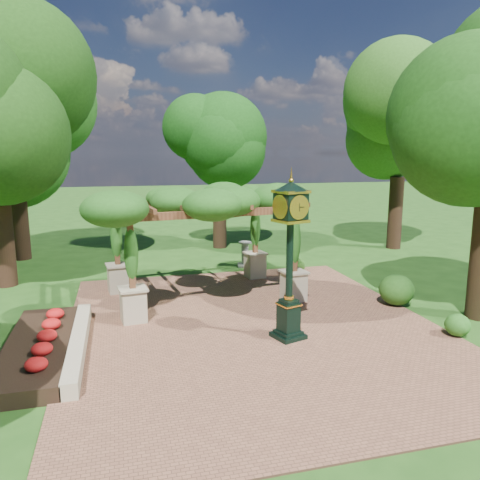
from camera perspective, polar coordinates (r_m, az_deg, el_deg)
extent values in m
plane|color=#1E4714|center=(12.40, 3.00, -12.13)|extent=(120.00, 120.00, 0.00)
cube|color=brown|center=(13.28, 1.67, -10.45)|extent=(10.00, 12.00, 0.04)
cube|color=#C6B793|center=(12.32, -19.09, -11.86)|extent=(0.35, 5.00, 0.40)
cube|color=red|center=(12.44, -23.30, -12.04)|extent=(1.50, 5.00, 0.36)
cube|color=black|center=(12.51, 5.89, -11.49)|extent=(0.91, 0.91, 0.11)
cube|color=black|center=(12.33, 5.93, -9.38)|extent=(0.57, 0.57, 0.82)
cube|color=gold|center=(12.22, 5.96, -7.78)|extent=(0.64, 0.64, 0.04)
cylinder|color=black|center=(11.90, 6.07, -2.39)|extent=(0.23, 0.23, 2.08)
cube|color=black|center=(11.67, 6.20, 4.13)|extent=(0.80, 0.80, 0.63)
cylinder|color=beige|center=(11.42, 7.22, 3.96)|extent=(0.53, 0.19, 0.54)
cone|color=black|center=(11.63, 6.25, 6.57)|extent=(1.03, 1.03, 0.23)
sphere|color=gold|center=(11.62, 6.26, 7.24)|extent=(0.13, 0.13, 0.13)
cube|color=tan|center=(13.80, -12.87, -7.76)|extent=(0.75, 0.75, 0.93)
cube|color=brown|center=(13.41, -13.13, -1.77)|extent=(0.19, 0.19, 1.91)
cube|color=tan|center=(15.41, 6.55, -5.62)|extent=(0.75, 0.75, 0.93)
cube|color=brown|center=(15.07, 6.66, -0.22)|extent=(0.19, 0.19, 1.91)
cube|color=tan|center=(16.75, -14.61, -4.58)|extent=(0.75, 0.75, 0.93)
cube|color=brown|center=(16.43, -14.85, 0.39)|extent=(0.19, 0.19, 1.91)
cube|color=tan|center=(18.10, 1.85, -3.11)|extent=(0.75, 0.75, 0.93)
cube|color=brown|center=(17.81, 1.88, 1.50)|extent=(0.19, 0.19, 1.91)
cube|color=brown|center=(13.86, -2.69, 3.25)|extent=(5.97, 0.91, 0.23)
cube|color=brown|center=(16.80, -6.22, 4.48)|extent=(5.97, 0.91, 0.23)
ellipsoid|color=#1F4F16|center=(15.29, -4.64, 4.96)|extent=(6.43, 4.46, 1.03)
cube|color=gray|center=(20.05, 0.61, -3.08)|extent=(0.68, 0.68, 0.11)
cylinder|color=gray|center=(19.94, 0.61, -1.73)|extent=(0.35, 0.35, 0.97)
cylinder|color=gray|center=(19.84, 0.61, -0.30)|extent=(0.65, 0.65, 0.05)
ellipsoid|color=#255D1A|center=(13.72, 24.99, -9.37)|extent=(0.86, 0.86, 0.59)
ellipsoid|color=#235016|center=(15.65, 18.54, -5.78)|extent=(1.29, 1.29, 0.97)
ellipsoid|color=#2A5619|center=(18.72, 6.81, -3.10)|extent=(0.84, 0.84, 0.69)
cylinder|color=#382016|center=(18.87, -26.97, 0.27)|extent=(0.77, 0.77, 3.57)
cylinder|color=black|center=(23.36, -25.26, 1.97)|extent=(0.76, 0.76, 3.41)
ellipsoid|color=#255919|center=(23.19, -26.13, 12.76)|extent=(4.88, 4.88, 5.38)
cylinder|color=#352115|center=(23.86, -2.50, 2.57)|extent=(0.69, 0.69, 2.94)
ellipsoid|color=#133D0F|center=(23.64, -2.57, 11.71)|extent=(4.08, 4.08, 4.64)
cylinder|color=#321E13|center=(24.86, 18.40, 3.15)|extent=(0.70, 0.70, 3.62)
ellipsoid|color=#295618|center=(24.74, 19.05, 13.91)|extent=(4.98, 4.98, 5.71)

